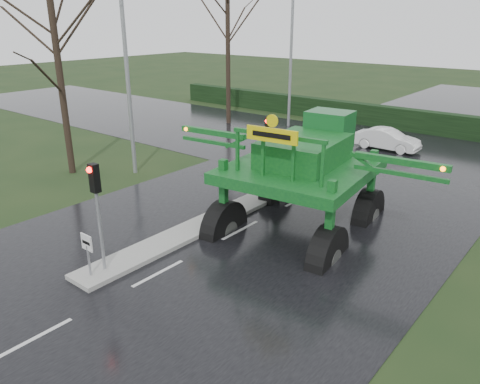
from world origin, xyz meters
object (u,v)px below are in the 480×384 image
Objects in this scene: traffic_signal_near at (96,195)px; white_sedan at (386,150)px; traffic_signal_mid at (269,139)px; keep_left_sign at (87,248)px; street_light_left_near at (129,50)px; street_light_left_far at (295,39)px; crop_sprayer at (227,158)px.

traffic_signal_near is 19.44m from white_sedan.
traffic_signal_near is 1.00× the size of traffic_signal_mid.
street_light_left_near is at bearing 132.59° from keep_left_sign.
street_light_left_far is at bearing 90.00° from street_light_left_near.
traffic_signal_mid is (0.00, 8.50, 0.00)m from traffic_signal_near.
street_light_left_near is at bearing 146.73° from white_sedan.
keep_left_sign is 0.36× the size of white_sedan.
street_light_left_far reaches higher than keep_left_sign.
keep_left_sign is at bearing 176.64° from white_sedan.
street_light_left_near is at bearing -167.79° from traffic_signal_mid.
traffic_signal_near is at bearing -45.47° from street_light_left_near.
street_light_left_near is at bearing 158.51° from crop_sprayer.
street_light_left_near is 8.59m from crop_sprayer.
street_light_left_near is (-6.89, -1.49, 3.40)m from traffic_signal_mid.
traffic_signal_mid is 7.83m from street_light_left_near.
white_sedan is (0.17, 14.30, -2.70)m from crop_sprayer.
keep_left_sign is at bearing -47.41° from street_light_left_near.
street_light_left_near is at bearing -90.00° from street_light_left_far.
street_light_left_far is at bearing 118.86° from traffic_signal_mid.
traffic_signal_mid reaches higher than white_sedan.
street_light_left_far is (-6.89, 12.51, 3.40)m from traffic_signal_mid.
crop_sprayer is (0.77, 5.43, 1.64)m from keep_left_sign.
traffic_signal_near is at bearing 90.00° from keep_left_sign.
traffic_signal_mid is 0.94× the size of white_sedan.
keep_left_sign is 5.73m from crop_sprayer.
keep_left_sign is 11.32m from street_light_left_near.
white_sedan is at bearing 87.28° from keep_left_sign.
traffic_signal_mid is 0.35× the size of street_light_left_far.
keep_left_sign is 9.12m from traffic_signal_mid.
street_light_left_far reaches higher than crop_sprayer.
crop_sprayer is (7.67, -16.07, -3.29)m from street_light_left_far.
street_light_left_far reaches higher than white_sedan.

